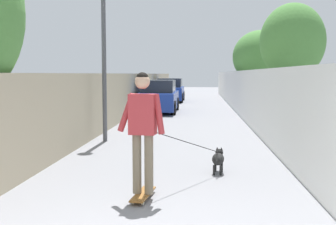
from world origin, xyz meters
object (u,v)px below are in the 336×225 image
person_skateboarder (143,123)px  dog (218,158)px  tree_right_mid (260,57)px  car_far (170,91)px  lamp_post (104,30)px  car_near (159,97)px  tree_right_near (292,42)px  skateboard (143,194)px

person_skateboarder → dog: 2.22m
tree_right_mid → car_far: tree_right_mid is taller
lamp_post → car_far: 16.63m
tree_right_mid → dog: tree_right_mid is taller
tree_right_mid → car_near: bearing=116.7°
dog → car_far: car_far is taller
tree_right_near → skateboard: size_ratio=5.54×
car_far → car_near: bearing=180.0°
skateboard → dog: (1.69, -1.16, 0.21)m
tree_right_mid → tree_right_near: bearing=-176.6°
skateboard → dog: 2.06m
tree_right_mid → dog: 15.24m
dog → car_far: 20.04m
lamp_post → dog: 5.28m
car_near → car_far: same height
skateboard → tree_right_mid: bearing=-13.6°
tree_right_near → dog: bearing=160.1°
skateboard → person_skateboarder: (-0.00, -0.00, 1.06)m
tree_right_mid → skateboard: (-16.46, 3.99, -2.66)m
lamp_post → car_far: bearing=-2.1°
tree_right_near → skateboard: bearing=157.4°
tree_right_near → lamp_post: size_ratio=1.03×
person_skateboarder → car_near: size_ratio=0.43×
dog → car_far: size_ratio=0.50×
tree_right_near → tree_right_mid: bearing=3.4°
tree_right_mid → car_near: (-2.59, 5.15, -2.01)m
tree_right_mid → car_far: size_ratio=1.02×
tree_right_mid → skateboard: tree_right_mid is taller
tree_right_near → tree_right_mid: size_ratio=1.10×
lamp_post → person_skateboarder: 5.75m
dog → car_near: size_ratio=0.49×
tree_right_near → car_far: 12.64m
tree_right_mid → skateboard: size_ratio=5.05×
lamp_post → car_near: bearing=-3.9°
skateboard → car_far: 21.63m
person_skateboarder → car_far: size_ratio=0.44×
lamp_post → car_near: 9.05m
person_skateboarder → car_far: bearing=3.1°
tree_right_mid → car_far: bearing=45.1°
car_near → car_far: size_ratio=1.02×
tree_right_mid → lamp_post: lamp_post is taller
car_near → dog: bearing=-169.2°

